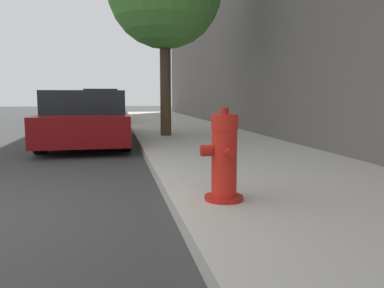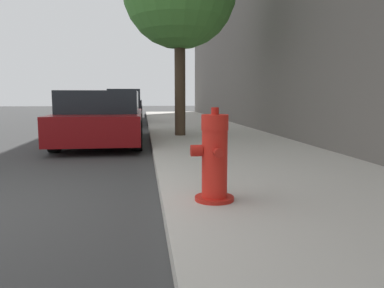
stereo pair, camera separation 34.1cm
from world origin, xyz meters
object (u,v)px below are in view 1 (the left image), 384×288
fire_hydrant (224,159)px  parked_car_near (88,118)px  parked_car_far (102,104)px  parked_car_mid (93,108)px

fire_hydrant → parked_car_near: 5.74m
parked_car_near → parked_car_far: parked_car_far is taller
parked_car_far → parked_car_mid: bearing=-91.8°
fire_hydrant → parked_car_mid: bearing=98.6°
fire_hydrant → parked_car_mid: 11.80m
fire_hydrant → parked_car_far: size_ratio=0.22×
parked_car_near → parked_car_far: bearing=90.2°
parked_car_far → parked_car_near: bearing=-89.8°
fire_hydrant → parked_car_far: (-1.59, 17.02, 0.17)m
fire_hydrant → parked_car_near: size_ratio=0.20×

